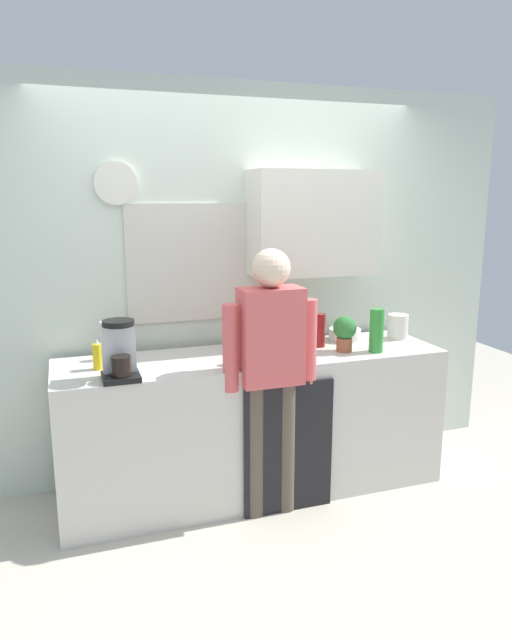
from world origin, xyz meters
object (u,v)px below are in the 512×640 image
(coffee_maker, at_px, (119,352))
(bottle_dark_sauce, at_px, (247,349))
(cup_yellow_cup, at_px, (241,346))
(dish_soap, at_px, (98,356))
(person_at_sink, at_px, (271,362))
(storage_canister, at_px, (398,326))
(mixing_bowl, at_px, (345,334))
(bottle_olive_oil, at_px, (121,339))
(bottle_red_vinegar, at_px, (320,330))
(bottle_clear_soda, at_px, (377,330))
(potted_plant, at_px, (345,331))

(coffee_maker, distance_m, bottle_dark_sauce, 0.75)
(cup_yellow_cup, xyz_separation_m, dish_soap, (-0.88, -0.08, 0.04))
(cup_yellow_cup, bearing_deg, dish_soap, -174.87)
(bottle_dark_sauce, distance_m, person_at_sink, 0.18)
(coffee_maker, bearing_deg, storage_canister, 8.52)
(bottle_dark_sauce, distance_m, dish_soap, 0.86)
(cup_yellow_cup, relative_size, storage_canister, 0.50)
(dish_soap, xyz_separation_m, storage_canister, (2.03, 0.08, 0.01))
(mixing_bowl, height_order, dish_soap, dish_soap)
(bottle_olive_oil, xyz_separation_m, mixing_bowl, (1.51, -0.03, -0.08))
(mixing_bowl, bearing_deg, bottle_red_vinegar, -155.23)
(cup_yellow_cup, distance_m, storage_canister, 1.15)
(dish_soap, xyz_separation_m, person_at_sink, (0.94, -0.30, -0.04))
(bottle_dark_sauce, distance_m, cup_yellow_cup, 0.25)
(dish_soap, height_order, person_at_sink, person_at_sink)
(coffee_maker, xyz_separation_m, bottle_olive_oil, (0.05, 0.39, -0.02))
(bottle_dark_sauce, xyz_separation_m, mixing_bowl, (0.81, 0.32, -0.05))
(bottle_olive_oil, distance_m, dish_soap, 0.24)
(storage_canister, bearing_deg, mixing_bowl, 168.15)
(bottle_red_vinegar, bearing_deg, bottle_clear_soda, -39.31)
(bottle_red_vinegar, height_order, cup_yellow_cup, bottle_red_vinegar)
(dish_soap, bearing_deg, bottle_red_vinegar, 1.98)
(cup_yellow_cup, xyz_separation_m, person_at_sink, (0.06, -0.38, -0.00))
(mixing_bowl, relative_size, person_at_sink, 0.14)
(bottle_clear_soda, height_order, cup_yellow_cup, bottle_clear_soda)
(dish_soap, bearing_deg, coffee_maker, -63.30)
(bottle_dark_sauce, relative_size, person_at_sink, 0.11)
(storage_canister, bearing_deg, potted_plant, -159.88)
(potted_plant, distance_m, storage_canister, 0.55)
(bottle_red_vinegar, relative_size, potted_plant, 0.96)
(mixing_bowl, relative_size, potted_plant, 0.96)
(person_at_sink, bearing_deg, potted_plant, 32.76)
(coffee_maker, height_order, storage_canister, coffee_maker)
(bottle_clear_soda, xyz_separation_m, mixing_bowl, (-0.04, 0.34, -0.10))
(storage_canister, bearing_deg, dish_soap, -177.70)
(bottle_olive_oil, height_order, dish_soap, bottle_olive_oil)
(potted_plant, height_order, person_at_sink, person_at_sink)
(bottle_olive_oil, height_order, cup_yellow_cup, bottle_olive_oil)
(bottle_dark_sauce, bearing_deg, mixing_bowl, 21.45)
(mixing_bowl, distance_m, potted_plant, 0.31)
(bottle_dark_sauce, bearing_deg, person_at_sink, -56.39)
(dish_soap, bearing_deg, storage_canister, 2.30)
(bottle_olive_oil, distance_m, storage_canister, 1.88)
(coffee_maker, bearing_deg, bottle_olive_oil, 83.20)
(cup_yellow_cup, height_order, potted_plant, potted_plant)
(bottle_clear_soda, bearing_deg, bottle_dark_sauce, 178.59)
(coffee_maker, relative_size, bottle_dark_sauce, 1.83)
(dish_soap, bearing_deg, mixing_bowl, 5.47)
(bottle_clear_soda, bearing_deg, bottle_red_vinegar, 140.69)
(bottle_dark_sauce, xyz_separation_m, bottle_olive_oil, (-0.70, 0.35, 0.04))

